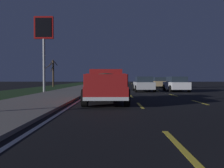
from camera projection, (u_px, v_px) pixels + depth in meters
The scene contains 11 objects.
ground at pixel (139, 89), 27.70m from camera, with size 144.00×144.00×0.00m, color black.
sidewalk_shoulder at pixel (78, 89), 27.77m from camera, with size 108.00×4.00×0.12m, color slate.
grass_verge at pixel (38, 89), 27.82m from camera, with size 108.00×6.00×0.01m, color #1E3819.
lane_markings at pixel (114, 88), 31.09m from camera, with size 108.00×7.04×0.01m.
pickup_truck at pixel (106, 85), 12.52m from camera, with size 5.49×2.41×1.87m.
sedan_white at pixel (176, 84), 23.45m from camera, with size 4.42×2.06×1.54m.
sedan_tan at pixel (159, 82), 32.80m from camera, with size 4.43×2.06×1.54m.
sedan_green at pixel (151, 82), 39.66m from camera, with size 4.44×2.09×1.54m.
sedan_silver at pixel (144, 84), 23.45m from camera, with size 4.42×2.05×1.54m.
gas_price_sign at pixel (44, 35), 22.14m from camera, with size 0.27×1.90×7.45m.
bare_tree_far at pixel (53, 73), 36.47m from camera, with size 1.43×1.65×4.44m.
Camera 1 is at (-0.70, 3.04, 1.33)m, focal length 36.16 mm.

